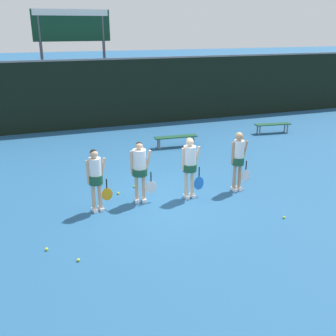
{
  "coord_description": "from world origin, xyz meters",
  "views": [
    {
      "loc": [
        -3.47,
        -9.47,
        4.57
      ],
      "look_at": [
        -0.03,
        -0.04,
        0.94
      ],
      "focal_mm": 42.0,
      "sensor_mm": 36.0,
      "label": 1
    }
  ],
  "objects": [
    {
      "name": "player_2",
      "position": [
        0.59,
        -0.09,
        1.03
      ],
      "size": [
        0.68,
        0.39,
        1.74
      ],
      "rotation": [
        0.0,
        0.0,
        0.04
      ],
      "color": "beige",
      "rests_on": "ground_plane"
    },
    {
      "name": "bench_courtside",
      "position": [
        2.01,
        4.65,
        0.38
      ],
      "size": [
        1.76,
        0.47,
        0.44
      ],
      "rotation": [
        0.0,
        0.0,
        -0.07
      ],
      "color": "#19472D",
      "rests_on": "ground_plane"
    },
    {
      "name": "tennis_ball_4",
      "position": [
        -2.82,
        -2.3,
        0.03
      ],
      "size": [
        0.07,
        0.07,
        0.07
      ],
      "primitive_type": "sphere",
      "color": "#CCE033",
      "rests_on": "ground_plane"
    },
    {
      "name": "fence_windscreen",
      "position": [
        0.0,
        8.87,
        1.61
      ],
      "size": [
        60.0,
        0.08,
        3.2
      ],
      "color": "black",
      "rests_on": "ground_plane"
    },
    {
      "name": "player_0",
      "position": [
        -2.0,
        -0.06,
        0.99
      ],
      "size": [
        0.65,
        0.37,
        1.68
      ],
      "rotation": [
        0.0,
        0.0,
        0.16
      ],
      "color": "tan",
      "rests_on": "ground_plane"
    },
    {
      "name": "ground_plane",
      "position": [
        0.0,
        0.0,
        0.0
      ],
      "size": [
        140.0,
        140.0,
        0.0
      ],
      "primitive_type": "plane",
      "color": "#235684"
    },
    {
      "name": "player_3",
      "position": [
        2.11,
        -0.09,
        1.04
      ],
      "size": [
        0.64,
        0.35,
        1.76
      ],
      "rotation": [
        0.0,
        0.0,
        0.0
      ],
      "color": "tan",
      "rests_on": "ground_plane"
    },
    {
      "name": "player_1",
      "position": [
        -0.78,
        0.09,
        1.01
      ],
      "size": [
        0.69,
        0.41,
        1.71
      ],
      "rotation": [
        0.0,
        0.0,
        -0.2
      ],
      "color": "tan",
      "rests_on": "ground_plane"
    },
    {
      "name": "tennis_ball_0",
      "position": [
        2.33,
        -2.13,
        0.03
      ],
      "size": [
        0.07,
        0.07,
        0.07
      ],
      "primitive_type": "sphere",
      "color": "#CCE033",
      "rests_on": "ground_plane"
    },
    {
      "name": "tennis_ball_1",
      "position": [
        -0.68,
        1.12,
        0.03
      ],
      "size": [
        0.07,
        0.07,
        0.07
      ],
      "primitive_type": "sphere",
      "color": "#CCE033",
      "rests_on": "ground_plane"
    },
    {
      "name": "tennis_ball_2",
      "position": [
        -3.41,
        -1.64,
        0.04
      ],
      "size": [
        0.07,
        0.07,
        0.07
      ],
      "primitive_type": "sphere",
      "color": "#CCE033",
      "rests_on": "ground_plane"
    },
    {
      "name": "scoreboard",
      "position": [
        -0.98,
        10.76,
        4.15
      ],
      "size": [
        3.65,
        0.15,
        5.32
      ],
      "color": "#515156",
      "rests_on": "ground_plane"
    },
    {
      "name": "tennis_ball_3",
      "position": [
        -1.26,
        0.78,
        0.04
      ],
      "size": [
        0.07,
        0.07,
        0.07
      ],
      "primitive_type": "sphere",
      "color": "#CCE033",
      "rests_on": "ground_plane"
    },
    {
      "name": "bench_far",
      "position": [
        6.91,
        5.18,
        0.37
      ],
      "size": [
        1.69,
        0.55,
        0.43
      ],
      "rotation": [
        0.0,
        0.0,
        -0.12
      ],
      "color": "#19472D",
      "rests_on": "ground_plane"
    }
  ]
}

